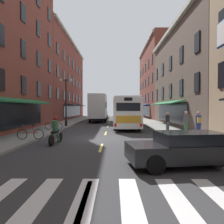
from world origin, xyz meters
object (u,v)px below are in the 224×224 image
(transit_bus, at_px, (126,112))
(street_lamp_twin, at_px, (66,100))
(motorcycle_rider, at_px, (56,132))
(pedestrian_far, at_px, (186,122))
(pedestrian_mid, at_px, (168,121))
(sedan_mid, at_px, (187,148))
(pedestrian_near, at_px, (198,124))
(box_truck, at_px, (98,108))
(bicycle_mid, at_px, (54,126))
(sedan_near, at_px, (103,115))
(bicycle_near, at_px, (30,134))

(transit_bus, xyz_separation_m, street_lamp_twin, (-6.67, -0.23, 1.34))
(transit_bus, xyz_separation_m, motorcycle_rider, (-4.83, -11.13, -1.01))
(pedestrian_far, bearing_deg, pedestrian_mid, -108.83)
(sedan_mid, xyz_separation_m, pedestrian_near, (2.82, 5.96, 0.44))
(box_truck, bearing_deg, pedestrian_far, -64.07)
(bicycle_mid, bearing_deg, box_truck, 75.94)
(sedan_near, bearing_deg, pedestrian_near, -74.44)
(sedan_mid, distance_m, pedestrian_near, 6.61)
(sedan_near, relative_size, motorcycle_rider, 2.29)
(bicycle_near, bearing_deg, motorcycle_rider, -26.10)
(transit_bus, relative_size, bicycle_near, 6.68)
(motorcycle_rider, height_order, street_lamp_twin, street_lamp_twin)
(sedan_mid, height_order, motorcycle_rider, motorcycle_rider)
(pedestrian_near, bearing_deg, transit_bus, 119.59)
(pedestrian_mid, bearing_deg, box_truck, -81.03)
(street_lamp_twin, bearing_deg, motorcycle_rider, -80.41)
(transit_bus, bearing_deg, sedan_mid, -84.91)
(sedan_near, distance_m, pedestrian_far, 26.85)
(box_truck, xyz_separation_m, bicycle_near, (-3.04, -18.71, -1.62))
(pedestrian_near, bearing_deg, motorcycle_rider, -165.74)
(sedan_near, distance_m, bicycle_mid, 22.60)
(pedestrian_mid, bearing_deg, pedestrian_near, 80.44)
(motorcycle_rider, xyz_separation_m, pedestrian_mid, (8.27, 6.11, 0.26))
(box_truck, height_order, bicycle_mid, box_truck)
(sedan_mid, bearing_deg, sedan_near, 98.32)
(sedan_near, height_order, sedan_mid, sedan_near)
(bicycle_near, xyz_separation_m, pedestrian_mid, (10.16, 5.18, 0.47))
(pedestrian_near, bearing_deg, bicycle_near, -171.91)
(pedestrian_near, relative_size, pedestrian_mid, 1.11)
(transit_bus, height_order, sedan_near, transit_bus)
(motorcycle_rider, relative_size, pedestrian_far, 1.16)
(bicycle_near, relative_size, pedestrian_mid, 1.06)
(motorcycle_rider, bearing_deg, street_lamp_twin, 99.59)
(box_truck, distance_m, motorcycle_rider, 19.72)
(sedan_near, distance_m, pedestrian_near, 28.98)
(sedan_near, distance_m, motorcycle_rider, 29.19)
(motorcycle_rider, xyz_separation_m, pedestrian_far, (9.01, 3.45, 0.35))
(bicycle_near, bearing_deg, pedestrian_near, 1.68)
(bicycle_mid, height_order, pedestrian_mid, pedestrian_mid)
(sedan_near, height_order, pedestrian_mid, pedestrian_mid)
(box_truck, bearing_deg, motorcycle_rider, -93.33)
(motorcycle_rider, xyz_separation_m, pedestrian_near, (9.06, 1.25, 0.39))
(bicycle_near, xyz_separation_m, pedestrian_far, (10.90, 2.53, 0.56))
(sedan_mid, relative_size, pedestrian_near, 2.52)
(sedan_near, distance_m, pedestrian_mid, 24.09)
(street_lamp_twin, bearing_deg, bicycle_near, -90.29)
(bicycle_mid, relative_size, street_lamp_twin, 0.32)
(pedestrian_near, height_order, street_lamp_twin, street_lamp_twin)
(sedan_mid, distance_m, pedestrian_mid, 11.01)
(bicycle_mid, distance_m, pedestrian_mid, 10.37)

